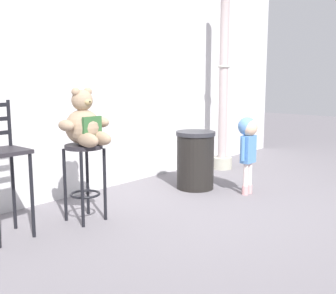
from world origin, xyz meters
TOP-DOWN VIEW (x-y plane):
  - ground_plane at (0.00, 0.00)m, footprint 24.00×24.00m
  - building_wall at (0.00, 1.82)m, footprint 7.92×0.30m
  - bar_stool_with_teddy at (-1.14, 0.86)m, footprint 0.37×0.37m
  - teddy_bear at (-1.14, 0.83)m, footprint 0.54×0.48m
  - child_walking at (0.78, 0.16)m, footprint 0.30×0.24m
  - trash_bin at (0.57, 0.80)m, footprint 0.50×0.50m
  - lamppost at (1.79, 1.21)m, footprint 0.32×0.32m
  - bar_chair_empty at (-1.90, 1.03)m, footprint 0.38×0.38m

SIDE VIEW (x-z plane):
  - ground_plane at x=0.00m, z-range 0.00..0.00m
  - trash_bin at x=0.57m, z-range 0.00..0.74m
  - bar_stool_with_teddy at x=-1.14m, z-range 0.16..0.93m
  - child_walking at x=0.78m, z-range 0.21..1.16m
  - bar_chair_empty at x=-1.90m, z-range 0.09..1.31m
  - teddy_bear at x=-1.14m, z-range 0.69..1.25m
  - lamppost at x=1.79m, z-range -0.29..2.43m
  - building_wall at x=0.00m, z-range 0.00..3.30m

